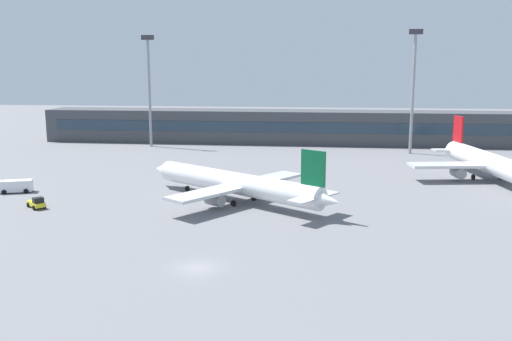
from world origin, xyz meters
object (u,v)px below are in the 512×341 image
at_px(airplane_mid, 494,165).
at_px(service_van_white, 16,186).
at_px(baggage_tug_yellow, 37,203).
at_px(floodlight_tower_west, 149,84).
at_px(airplane_near, 234,183).
at_px(floodlight_tower_east, 413,84).

distance_m(airplane_mid, service_van_white, 83.94).
height_order(baggage_tug_yellow, service_van_white, service_van_white).
bearing_deg(floodlight_tower_west, airplane_near, -61.49).
xyz_separation_m(floodlight_tower_west, floodlight_tower_east, (66.43, -4.48, 0.34)).
relative_size(baggage_tug_yellow, floodlight_tower_east, 0.12).
bearing_deg(service_van_white, baggage_tug_yellow, -47.39).
bearing_deg(baggage_tug_yellow, floodlight_tower_west, 92.70).
distance_m(airplane_near, floodlight_tower_west, 67.62).
distance_m(airplane_near, service_van_white, 37.40).
bearing_deg(airplane_mid, floodlight_tower_west, 153.53).
bearing_deg(service_van_white, floodlight_tower_west, 84.23).
bearing_deg(baggage_tug_yellow, floodlight_tower_east, 44.15).
bearing_deg(airplane_near, floodlight_tower_east, 57.06).
bearing_deg(floodlight_tower_east, baggage_tug_yellow, -135.85).
xyz_separation_m(airplane_mid, floodlight_tower_east, (-9.74, 33.44, 13.59)).
xyz_separation_m(airplane_near, airplane_mid, (44.55, 20.30, 0.33)).
bearing_deg(baggage_tug_yellow, airplane_near, 15.16).
distance_m(service_van_white, floodlight_tower_east, 90.23).
relative_size(airplane_near, baggage_tug_yellow, 9.04).
bearing_deg(floodlight_tower_east, floodlight_tower_west, 176.14).
xyz_separation_m(service_van_white, floodlight_tower_west, (5.70, 56.36, 15.37)).
distance_m(airplane_mid, floodlight_tower_east, 37.38).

